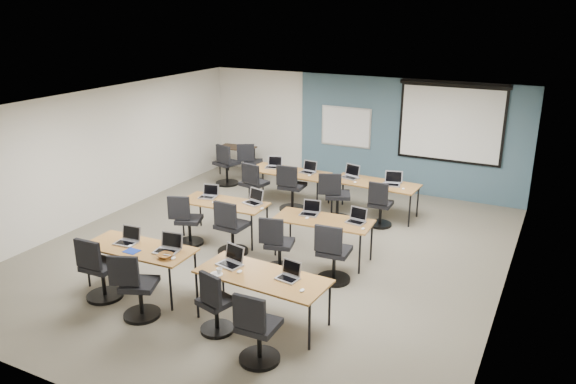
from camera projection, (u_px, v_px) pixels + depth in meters
The scene contains 58 objects.
floor at pixel (270, 251), 10.30m from camera, with size 8.00×9.00×0.02m, color #6B6354.
ceiling at pixel (269, 104), 9.44m from camera, with size 8.00×9.00×0.02m, color white.
wall_back at pixel (358, 132), 13.67m from camera, with size 8.00×0.04×2.70m, color beige.
wall_front at pixel (70, 292), 6.08m from camera, with size 8.00×0.04×2.70m, color beige.
wall_left at pixel (100, 155), 11.60m from camera, with size 0.04×9.00×2.70m, color beige.
wall_right at pixel (510, 218), 8.15m from camera, with size 0.04×9.00×2.70m, color beige.
blue_accent_panel at pixel (408, 137), 13.11m from camera, with size 5.50×0.04×2.70m, color #3D5977.
whiteboard at pixel (346, 127), 13.71m from camera, with size 1.28×0.03×0.98m.
projector_screen at pixel (451, 118), 12.48m from camera, with size 2.40×0.10×1.82m.
training_table_front_left at pixel (139, 250), 8.71m from camera, with size 1.77×0.74×0.73m.
training_table_front_right at pixel (262, 278), 7.81m from camera, with size 1.89×0.79×0.73m.
training_table_mid_left at pixel (224, 204), 10.68m from camera, with size 1.67×0.70×0.73m.
training_table_mid_right at pixel (323, 222), 9.82m from camera, with size 1.71×0.71×0.73m.
training_table_back_left at pixel (289, 173), 12.65m from camera, with size 1.83×0.76×0.73m.
training_table_back_right at pixel (375, 185), 11.83m from camera, with size 1.82×0.76×0.73m.
laptop_0 at pixel (128, 239), 8.83m from camera, with size 0.33×0.28×0.25m.
mouse_0 at pixel (130, 246), 8.69m from camera, with size 0.06×0.10×0.04m, color white.
task_chair_0 at pixel (100, 273), 8.50m from camera, with size 0.56×0.56×1.03m.
laptop_1 at pixel (168, 247), 8.54m from camera, with size 0.36×0.30×0.27m.
mouse_1 at pixel (173, 258), 8.29m from camera, with size 0.06×0.10×0.04m, color white.
task_chair_1 at pixel (136, 291), 7.99m from camera, with size 0.56×0.54×1.01m.
laptop_2 at pixel (231, 260), 8.11m from camera, with size 0.35×0.30×0.26m.
mouse_2 at pixel (239, 272), 7.87m from camera, with size 0.06×0.10×0.04m, color white.
task_chair_2 at pixel (215, 307), 7.62m from camera, with size 0.48×0.47×0.96m.
laptop_3 at pixel (289, 274), 7.69m from camera, with size 0.30×0.26×0.23m.
mouse_3 at pixel (302, 290), 7.36m from camera, with size 0.06×0.09×0.03m, color white.
task_chair_3 at pixel (257, 334), 6.97m from camera, with size 0.53×0.53×1.01m.
laptop_4 at pixel (209, 194), 10.91m from camera, with size 0.32×0.27×0.24m.
mouse_4 at pixel (214, 202), 10.63m from camera, with size 0.06×0.10×0.04m, color white.
task_chair_4 at pixel (187, 224), 10.46m from camera, with size 0.53×0.50×0.99m.
laptop_5 at pixel (254, 200), 10.60m from camera, with size 0.34×0.29×0.26m.
mouse_5 at pixel (262, 208), 10.30m from camera, with size 0.06×0.10×0.03m, color white.
task_chair_5 at pixel (231, 232), 10.06m from camera, with size 0.56×0.56×1.04m.
laptop_6 at pixel (310, 211), 10.04m from camera, with size 0.32×0.27×0.24m.
mouse_6 at pixel (307, 218), 9.84m from camera, with size 0.06×0.10×0.03m, color white.
task_chair_6 at pixel (277, 249), 9.42m from camera, with size 0.51×0.51×0.99m.
laptop_7 at pixel (357, 219), 9.68m from camera, with size 0.32×0.27×0.24m.
mouse_7 at pixel (363, 229), 9.38m from camera, with size 0.06×0.09×0.03m, color white.
task_chair_7 at pixel (333, 258), 9.03m from camera, with size 0.55×0.55×1.03m.
laptop_8 at pixel (273, 165), 12.90m from camera, with size 0.33×0.28×0.25m.
mouse_8 at pixel (279, 170), 12.70m from camera, with size 0.06×0.10×0.04m, color white.
task_chair_8 at pixel (254, 189), 12.38m from camera, with size 0.57×0.57×1.04m.
laptop_9 at pixel (309, 170), 12.52m from camera, with size 0.33×0.28×0.25m.
mouse_9 at pixel (309, 175), 12.28m from camera, with size 0.06×0.10×0.04m, color white.
task_chair_9 at pixel (291, 191), 12.19m from camera, with size 0.58×0.58×1.05m.
laptop_10 at pixel (351, 174), 12.15m from camera, with size 0.36×0.31×0.27m.
mouse_10 at pixel (355, 182), 11.81m from camera, with size 0.06×0.10×0.03m, color white.
task_chair_10 at pixel (336, 201), 11.62m from camera, with size 0.61×0.58×1.05m.
laptop_11 at pixel (392, 182), 11.67m from camera, with size 0.36×0.31×0.27m.
mouse_11 at pixel (403, 189), 11.40m from camera, with size 0.06×0.09×0.03m, color white.
task_chair_11 at pixel (380, 208), 11.32m from camera, with size 0.49×0.49×0.97m.
blue_mousepad at pixel (132, 251), 8.54m from camera, with size 0.23×0.19×0.01m, color navy.
snack_bowl at pixel (165, 256), 8.33m from camera, with size 0.24×0.24×0.06m, color brown.
snack_plate at pixel (216, 274), 7.81m from camera, with size 0.18×0.18×0.01m, color white.
coffee_cup at pixel (219, 271), 7.81m from camera, with size 0.08×0.08×0.07m, color white.
utility_table at pixel (237, 150), 14.72m from camera, with size 0.95×0.53×0.75m.
spare_chair_a at pixel (252, 166), 14.13m from camera, with size 0.59×0.54×1.01m.
spare_chair_b at pixel (226, 168), 13.93m from camera, with size 0.59×0.58×1.05m.
Camera 1 is at (4.57, -8.24, 4.31)m, focal length 35.00 mm.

